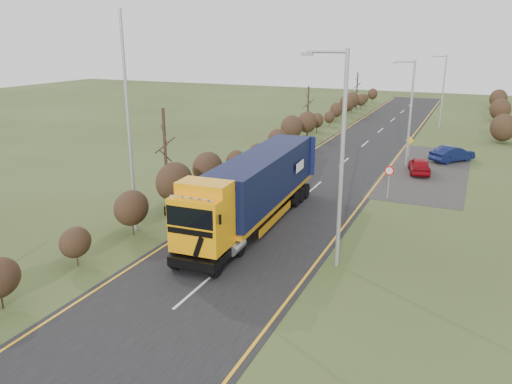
{
  "coord_description": "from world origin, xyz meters",
  "views": [
    {
      "loc": [
        9.61,
        -19.4,
        9.81
      ],
      "look_at": [
        -0.74,
        3.85,
        1.91
      ],
      "focal_mm": 35.0,
      "sensor_mm": 36.0,
      "label": 1
    }
  ],
  "objects_px": {
    "streetlight_near": "(340,152)",
    "car_blue_sedan": "(452,154)",
    "lorry": "(255,187)",
    "car_red_hatchback": "(420,165)",
    "speed_sign": "(389,176)"
  },
  "relations": [
    {
      "from": "car_blue_sedan",
      "to": "speed_sign",
      "type": "relative_size",
      "value": 1.83
    },
    {
      "from": "streetlight_near",
      "to": "car_blue_sedan",
      "type": "bearing_deg",
      "value": 81.11
    },
    {
      "from": "car_blue_sedan",
      "to": "speed_sign",
      "type": "bearing_deg",
      "value": 114.93
    },
    {
      "from": "lorry",
      "to": "car_blue_sedan",
      "type": "relative_size",
      "value": 3.56
    },
    {
      "from": "speed_sign",
      "to": "car_red_hatchback",
      "type": "bearing_deg",
      "value": 81.6
    },
    {
      "from": "car_blue_sedan",
      "to": "lorry",
      "type": "bearing_deg",
      "value": 105.05
    },
    {
      "from": "car_red_hatchback",
      "to": "streetlight_near",
      "type": "height_order",
      "value": "streetlight_near"
    },
    {
      "from": "speed_sign",
      "to": "streetlight_near",
      "type": "bearing_deg",
      "value": -92.68
    },
    {
      "from": "streetlight_near",
      "to": "speed_sign",
      "type": "height_order",
      "value": "streetlight_near"
    },
    {
      "from": "car_blue_sedan",
      "to": "streetlight_near",
      "type": "height_order",
      "value": "streetlight_near"
    },
    {
      "from": "streetlight_near",
      "to": "car_red_hatchback",
      "type": "bearing_deg",
      "value": 84.99
    },
    {
      "from": "car_red_hatchback",
      "to": "car_blue_sedan",
      "type": "height_order",
      "value": "car_blue_sedan"
    },
    {
      "from": "lorry",
      "to": "streetlight_near",
      "type": "distance_m",
      "value": 6.81
    },
    {
      "from": "car_red_hatchback",
      "to": "car_blue_sedan",
      "type": "bearing_deg",
      "value": -123.52
    },
    {
      "from": "lorry",
      "to": "car_blue_sedan",
      "type": "height_order",
      "value": "lorry"
    }
  ]
}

